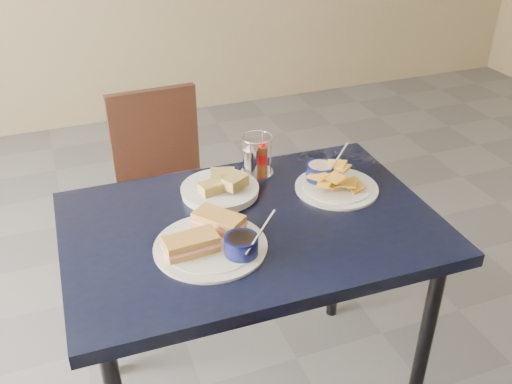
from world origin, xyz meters
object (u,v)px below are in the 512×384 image
object	(u,v)px
chair_far	(163,172)
bread_basket	(221,188)
sandwich_plate	(214,240)
plantain_plate	(331,181)
condiment_caddy	(255,158)
dining_table	(251,243)

from	to	relation	value
chair_far	bread_basket	world-z (taller)	bread_basket
sandwich_plate	chair_far	bearing A→B (deg)	86.59
chair_far	plantain_plate	distance (m)	0.94
sandwich_plate	condiment_caddy	xyz separation A→B (m)	(0.25, 0.34, 0.03)
dining_table	sandwich_plate	size ratio (longest dim) A/B	3.39
chair_far	dining_table	bearing A→B (deg)	-85.01
dining_table	plantain_plate	bearing A→B (deg)	17.69
sandwich_plate	condiment_caddy	bearing A→B (deg)	53.90
dining_table	bread_basket	distance (m)	0.20
chair_far	bread_basket	size ratio (longest dim) A/B	3.41
sandwich_plate	bread_basket	distance (m)	0.28
dining_table	bread_basket	xyz separation A→B (m)	(-0.03, 0.18, 0.10)
condiment_caddy	bread_basket	bearing A→B (deg)	-149.97
chair_far	sandwich_plate	size ratio (longest dim) A/B	2.54
sandwich_plate	dining_table	bearing A→B (deg)	29.95
plantain_plate	bread_basket	xyz separation A→B (m)	(-0.34, 0.08, -0.00)
plantain_plate	bread_basket	bearing A→B (deg)	166.57
dining_table	sandwich_plate	distance (m)	0.19
chair_far	sandwich_plate	bearing A→B (deg)	-93.41
sandwich_plate	plantain_plate	size ratio (longest dim) A/B	1.22
dining_table	sandwich_plate	xyz separation A→B (m)	(-0.14, -0.08, 0.10)
chair_far	condiment_caddy	xyz separation A→B (m)	(0.19, -0.63, 0.34)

